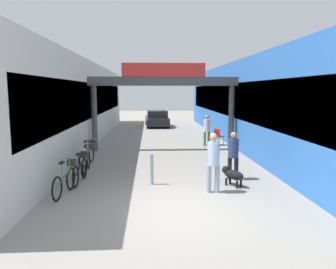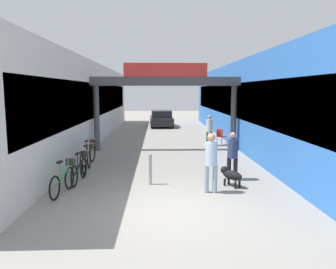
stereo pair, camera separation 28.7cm
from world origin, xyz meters
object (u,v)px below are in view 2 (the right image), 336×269
pedestrian_companion (233,153)px  bicycle_silver_third (87,159)px  bollard_post_metal (150,169)px  cafe_chair_red_nearer (221,135)px  pedestrian_carrying_crate (209,128)px  bicycle_black_second (80,168)px  bicycle_green_nearest (64,178)px  bicycle_red_farthest (89,153)px  dog_on_leash (231,175)px  pedestrian_with_dog (211,159)px  parked_car_black (161,119)px

pedestrian_companion → bicycle_silver_third: size_ratio=0.93×
bollard_post_metal → cafe_chair_red_nearer: size_ratio=1.11×
pedestrian_carrying_crate → bollard_post_metal: 7.79m
bicycle_black_second → bollard_post_metal: bollard_post_metal is taller
pedestrian_carrying_crate → bicycle_green_nearest: bearing=-124.1°
pedestrian_carrying_crate → bicycle_red_farthest: bearing=-142.5°
cafe_chair_red_nearer → dog_on_leash: bearing=-98.6°
pedestrian_with_dog → bicycle_red_farthest: 5.79m
bicycle_green_nearest → bicycle_red_farthest: same height
pedestrian_with_dog → parked_car_black: bearing=94.0°
bollard_post_metal → dog_on_leash: bearing=-6.4°
bicycle_green_nearest → bicycle_silver_third: (0.09, 2.64, 0.00)m
pedestrian_with_dog → bicycle_black_second: pedestrian_with_dog is taller
cafe_chair_red_nearer → pedestrian_companion: bearing=-97.7°
bicycle_red_farthest → bollard_post_metal: (2.52, -2.99, 0.06)m
bicycle_green_nearest → bicycle_black_second: bearing=81.9°
cafe_chair_red_nearer → parked_car_black: parked_car_black is taller
pedestrian_companion → dog_on_leash: size_ratio=1.99×
pedestrian_carrying_crate → parked_car_black: bearing=104.4°
bicycle_silver_third → parked_car_black: parked_car_black is taller
pedestrian_carrying_crate → bicycle_red_farthest: (-5.49, -4.21, -0.49)m
bicycle_black_second → bicycle_green_nearest: bearing=-98.1°
parked_car_black → bicycle_red_farthest: bearing=-102.5°
pedestrian_companion → bicycle_green_nearest: 5.28m
bicycle_green_nearest → bollard_post_metal: bearing=18.2°
cafe_chair_red_nearer → bicycle_silver_third: bearing=-137.5°
pedestrian_with_dog → cafe_chair_red_nearer: bearing=77.2°
pedestrian_companion → pedestrian_carrying_crate: pedestrian_carrying_crate is taller
bollard_post_metal → pedestrian_with_dog: bearing=-27.0°
pedestrian_companion → pedestrian_with_dog: bearing=-124.3°
bicycle_silver_third → bollard_post_metal: bearing=-38.0°
bollard_post_metal → cafe_chair_red_nearer: bearing=63.7°
bollard_post_metal → parked_car_black: (0.51, 16.72, 0.14)m
dog_on_leash → bicycle_red_farthest: bicycle_red_farthest is taller
pedestrian_with_dog → dog_on_leash: pedestrian_with_dog is taller
dog_on_leash → bicycle_black_second: bicycle_black_second is taller
pedestrian_companion → cafe_chair_red_nearer: bearing=82.3°
bollard_post_metal → cafe_chair_red_nearer: bollard_post_metal is taller
pedestrian_carrying_crate → bicycle_red_farthest: pedestrian_carrying_crate is taller
pedestrian_with_dog → pedestrian_companion: 1.64m
pedestrian_carrying_crate → bollard_post_metal: bearing=-112.4°
dog_on_leash → cafe_chair_red_nearer: 7.66m
bicycle_silver_third → parked_car_black: (2.86, 14.88, 0.21)m
bicycle_green_nearest → bicycle_black_second: same height
dog_on_leash → cafe_chair_red_nearer: bearing=81.4°
pedestrian_with_dog → bicycle_green_nearest: size_ratio=1.02×
dog_on_leash → cafe_chair_red_nearer: (1.14, 7.57, 0.17)m
bicycle_red_farthest → parked_car_black: parked_car_black is taller
bicycle_green_nearest → bicycle_red_farthest: (-0.08, 3.79, 0.00)m
dog_on_leash → bicycle_green_nearest: bearing=-173.8°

